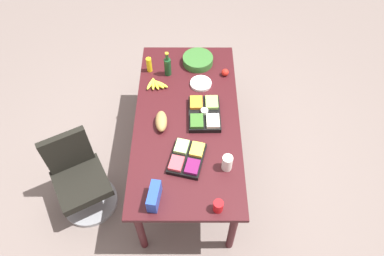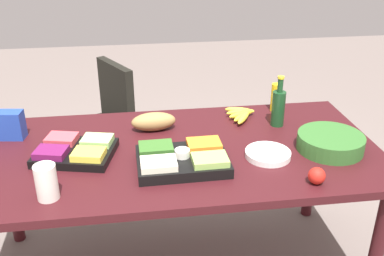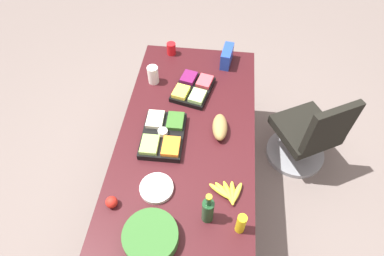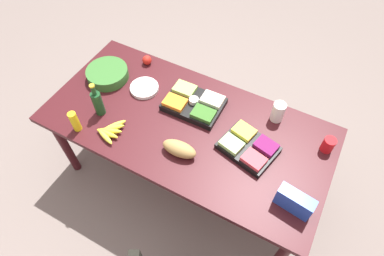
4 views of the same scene
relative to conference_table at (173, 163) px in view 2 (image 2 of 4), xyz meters
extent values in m
cube|color=#3C1216|center=(0.00, 0.00, 0.06)|extent=(2.07, 1.00, 0.04)
cylinder|color=#3C1216|center=(-0.94, -0.41, -0.33)|extent=(0.07, 0.07, 0.75)
cylinder|color=#3C1216|center=(0.94, -0.41, -0.33)|extent=(0.07, 0.07, 0.75)
cylinder|color=#3C1216|center=(-0.94, 0.41, -0.33)|extent=(0.07, 0.07, 0.75)
cylinder|color=gray|center=(0.50, -1.01, -0.68)|extent=(0.56, 0.56, 0.05)
cylinder|color=gray|center=(0.50, -1.01, -0.48)|extent=(0.06, 0.06, 0.35)
cube|color=black|center=(0.50, -1.01, -0.31)|extent=(0.65, 0.65, 0.09)
cube|color=black|center=(0.30, -1.12, -0.04)|extent=(0.26, 0.41, 0.46)
cube|color=black|center=(0.47, 0.01, 0.10)|extent=(0.42, 0.36, 0.04)
cube|color=#A6DB7C|center=(0.37, -0.04, 0.14)|extent=(0.17, 0.14, 0.03)
cube|color=#DF4751|center=(0.54, -0.08, 0.14)|extent=(0.17, 0.14, 0.03)
cube|color=yellow|center=(0.40, 0.09, 0.14)|extent=(0.17, 0.14, 0.03)
cube|color=#69174E|center=(0.58, 0.05, 0.14)|extent=(0.17, 0.14, 0.03)
cylinder|color=white|center=(0.55, 0.35, 0.16)|extent=(0.11, 0.11, 0.15)
cube|color=black|center=(-0.03, 0.17, 0.10)|extent=(0.42, 0.31, 0.05)
cube|color=orange|center=(-0.14, 0.09, 0.14)|extent=(0.16, 0.12, 0.03)
cube|color=#356626|center=(0.09, 0.09, 0.14)|extent=(0.16, 0.12, 0.03)
cube|color=#97C15C|center=(-0.15, 0.24, 0.14)|extent=(0.16, 0.12, 0.03)
cube|color=beige|center=(0.09, 0.24, 0.14)|extent=(0.16, 0.12, 0.03)
cylinder|color=white|center=(-0.03, 0.17, 0.15)|extent=(0.07, 0.07, 0.04)
cylinder|color=yellow|center=(-0.65, -0.40, 0.16)|extent=(0.07, 0.07, 0.17)
ellipsoid|color=yellow|center=(-0.43, -0.38, 0.10)|extent=(0.17, 0.09, 0.04)
ellipsoid|color=gold|center=(-0.43, -0.35, 0.10)|extent=(0.17, 0.05, 0.04)
ellipsoid|color=yellow|center=(-0.43, -0.32, 0.10)|extent=(0.17, 0.10, 0.04)
ellipsoid|color=yellow|center=(-0.43, -0.30, 0.10)|extent=(0.15, 0.15, 0.04)
ellipsoid|color=yellow|center=(-0.43, -0.27, 0.10)|extent=(0.12, 0.16, 0.04)
cylinder|color=white|center=(-0.45, 0.14, 0.09)|extent=(0.26, 0.26, 0.03)
cylinder|color=#31652A|center=(-0.77, 0.11, 0.12)|extent=(0.34, 0.34, 0.08)
cube|color=#2244AB|center=(0.86, -0.25, 0.15)|extent=(0.23, 0.11, 0.15)
sphere|color=red|center=(-0.59, 0.39, 0.12)|extent=(0.09, 0.09, 0.08)
cylinder|color=#17401F|center=(-0.60, -0.21, 0.18)|extent=(0.07, 0.07, 0.20)
cylinder|color=#17401F|center=(-0.60, -0.21, 0.31)|extent=(0.03, 0.03, 0.08)
cylinder|color=gold|center=(-0.60, -0.21, 0.36)|extent=(0.04, 0.04, 0.01)
ellipsoid|color=#9D7A45|center=(0.08, -0.24, 0.13)|extent=(0.25, 0.12, 0.10)
camera|label=1|loc=(2.16, 0.05, 2.73)|focal=33.42mm
camera|label=2|loc=(0.18, 1.95, 1.14)|focal=41.59mm
camera|label=3|loc=(-1.42, -0.21, 1.98)|focal=30.27mm
camera|label=4|loc=(0.70, -1.21, 1.93)|focal=30.17mm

